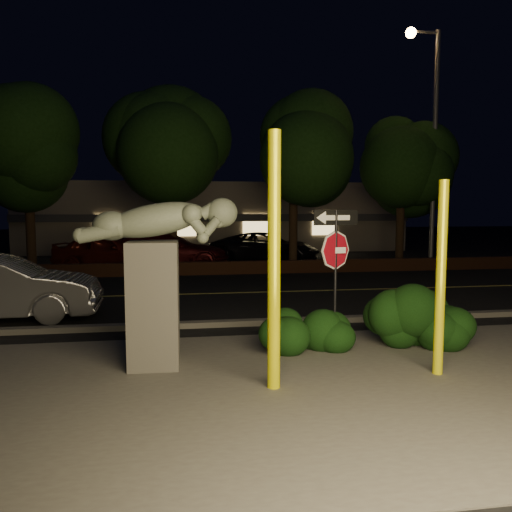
{
  "coord_description": "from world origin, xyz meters",
  "views": [
    {
      "loc": [
        -2.3,
        -7.67,
        2.56
      ],
      "look_at": [
        -0.77,
        2.05,
        1.6
      ],
      "focal_mm": 35.0,
      "sensor_mm": 36.0,
      "label": 1
    }
  ],
  "objects_px": {
    "parked_car_red": "(110,251)",
    "parked_car_dark": "(265,247)",
    "yellow_pole_left": "(274,262)",
    "sculpture": "(156,264)",
    "yellow_pole_right": "(441,279)",
    "streetlight": "(430,128)",
    "parked_car_darkred": "(167,250)",
    "signpost": "(336,251)"
  },
  "relations": [
    {
      "from": "parked_car_red",
      "to": "parked_car_dark",
      "type": "xyz_separation_m",
      "value": [
        6.8,
        1.78,
        -0.06
      ]
    },
    {
      "from": "yellow_pole_left",
      "to": "sculpture",
      "type": "distance_m",
      "value": 2.1
    },
    {
      "from": "yellow_pole_right",
      "to": "streetlight",
      "type": "relative_size",
      "value": 0.3
    },
    {
      "from": "parked_car_darkred",
      "to": "yellow_pole_right",
      "type": "bearing_deg",
      "value": -156.85
    },
    {
      "from": "parked_car_dark",
      "to": "sculpture",
      "type": "bearing_deg",
      "value": -172.65
    },
    {
      "from": "yellow_pole_right",
      "to": "sculpture",
      "type": "xyz_separation_m",
      "value": [
        -4.26,
        1.09,
        0.19
      ]
    },
    {
      "from": "yellow_pole_right",
      "to": "parked_car_red",
      "type": "distance_m",
      "value": 15.67
    },
    {
      "from": "sculpture",
      "to": "parked_car_red",
      "type": "relative_size",
      "value": 0.6
    },
    {
      "from": "sculpture",
      "to": "signpost",
      "type": "bearing_deg",
      "value": 12.08
    },
    {
      "from": "streetlight",
      "to": "parked_car_dark",
      "type": "xyz_separation_m",
      "value": [
        -6.43,
        3.08,
        -5.16
      ]
    },
    {
      "from": "parked_car_red",
      "to": "parked_car_darkred",
      "type": "height_order",
      "value": "parked_car_red"
    },
    {
      "from": "streetlight",
      "to": "parked_car_darkred",
      "type": "height_order",
      "value": "streetlight"
    },
    {
      "from": "yellow_pole_left",
      "to": "streetlight",
      "type": "distance_m",
      "value": 16.44
    },
    {
      "from": "yellow_pole_right",
      "to": "parked_car_darkred",
      "type": "relative_size",
      "value": 0.57
    },
    {
      "from": "yellow_pole_right",
      "to": "parked_car_red",
      "type": "height_order",
      "value": "yellow_pole_right"
    },
    {
      "from": "yellow_pole_right",
      "to": "parked_car_red",
      "type": "xyz_separation_m",
      "value": [
        -6.68,
        14.16,
        -0.72
      ]
    },
    {
      "from": "signpost",
      "to": "parked_car_darkred",
      "type": "height_order",
      "value": "signpost"
    },
    {
      "from": "parked_car_dark",
      "to": "signpost",
      "type": "bearing_deg",
      "value": -161.16
    },
    {
      "from": "parked_car_red",
      "to": "parked_car_dark",
      "type": "height_order",
      "value": "parked_car_red"
    },
    {
      "from": "yellow_pole_left",
      "to": "parked_car_dark",
      "type": "relative_size",
      "value": 0.71
    },
    {
      "from": "yellow_pole_right",
      "to": "signpost",
      "type": "bearing_deg",
      "value": 123.81
    },
    {
      "from": "sculpture",
      "to": "parked_car_darkred",
      "type": "distance_m",
      "value": 13.33
    },
    {
      "from": "yellow_pole_left",
      "to": "signpost",
      "type": "bearing_deg",
      "value": 51.19
    },
    {
      "from": "streetlight",
      "to": "parked_car_dark",
      "type": "relative_size",
      "value": 1.95
    },
    {
      "from": "parked_car_dark",
      "to": "streetlight",
      "type": "bearing_deg",
      "value": -91.86
    },
    {
      "from": "signpost",
      "to": "streetlight",
      "type": "xyz_separation_m",
      "value": [
        7.65,
        11.19,
        4.08
      ]
    },
    {
      "from": "yellow_pole_left",
      "to": "parked_car_red",
      "type": "bearing_deg",
      "value": 105.89
    },
    {
      "from": "sculpture",
      "to": "streetlight",
      "type": "xyz_separation_m",
      "value": [
        10.8,
        11.77,
        4.19
      ]
    },
    {
      "from": "yellow_pole_right",
      "to": "streetlight",
      "type": "xyz_separation_m",
      "value": [
        6.54,
        12.85,
        4.38
      ]
    },
    {
      "from": "yellow_pole_left",
      "to": "parked_car_red",
      "type": "distance_m",
      "value": 14.95
    },
    {
      "from": "signpost",
      "to": "parked_car_red",
      "type": "distance_m",
      "value": 13.72
    },
    {
      "from": "yellow_pole_right",
      "to": "signpost",
      "type": "distance_m",
      "value": 2.02
    },
    {
      "from": "signpost",
      "to": "parked_car_red",
      "type": "bearing_deg",
      "value": 106.17
    },
    {
      "from": "yellow_pole_left",
      "to": "streetlight",
      "type": "xyz_separation_m",
      "value": [
        9.14,
        13.04,
        4.06
      ]
    },
    {
      "from": "parked_car_red",
      "to": "parked_car_darkred",
      "type": "distance_m",
      "value": 2.31
    },
    {
      "from": "yellow_pole_left",
      "to": "parked_car_dark",
      "type": "xyz_separation_m",
      "value": [
        2.71,
        16.12,
        -1.1
      ]
    },
    {
      "from": "signpost",
      "to": "parked_car_dark",
      "type": "bearing_deg",
      "value": 77.23
    },
    {
      "from": "signpost",
      "to": "streetlight",
      "type": "relative_size",
      "value": 0.25
    },
    {
      "from": "parked_car_darkred",
      "to": "streetlight",
      "type": "bearing_deg",
      "value": -91.77
    },
    {
      "from": "signpost",
      "to": "sculpture",
      "type": "bearing_deg",
      "value": -177.54
    },
    {
      "from": "yellow_pole_left",
      "to": "sculpture",
      "type": "bearing_deg",
      "value": 142.49
    },
    {
      "from": "sculpture",
      "to": "parked_car_red",
      "type": "distance_m",
      "value": 13.32
    }
  ]
}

